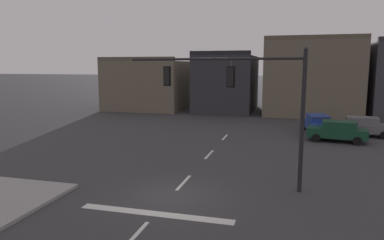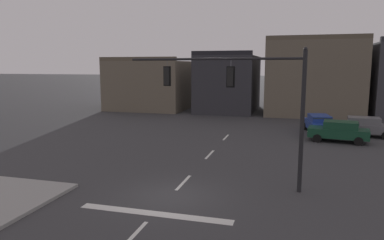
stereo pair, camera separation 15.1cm
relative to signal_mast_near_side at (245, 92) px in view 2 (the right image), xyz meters
name	(u,v)px [view 2 (the right image)]	position (x,y,z in m)	size (l,w,h in m)	color
ground_plane	(171,196)	(-2.95, -2.50, -4.62)	(400.00, 400.00, 0.00)	#353538
stop_bar_paint	(154,213)	(-2.95, -4.50, -4.61)	(6.40, 0.50, 0.01)	silver
lane_centreline	(183,182)	(-2.95, -0.50, -4.61)	(0.16, 26.40, 0.01)	silver
signal_mast_near_side	(245,92)	(0.00, 0.00, 0.00)	(8.90, 1.17, 6.68)	black
car_lot_nearside	(319,123)	(4.54, 15.60, -3.76)	(2.40, 4.62, 1.61)	navy
car_lot_middle	(339,131)	(5.77, 12.13, -3.76)	(4.62, 2.38, 1.61)	#143D28
car_lot_farside	(365,126)	(8.14, 15.05, -3.76)	(4.60, 2.30, 1.61)	slate
building_row	(326,81)	(6.12, 29.30, -0.56)	(50.30, 12.40, 9.73)	#665B4C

